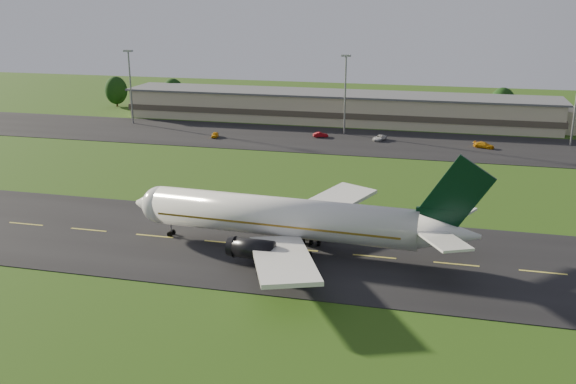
% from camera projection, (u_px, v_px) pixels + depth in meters
% --- Properties ---
extents(ground, '(360.00, 360.00, 0.00)m').
position_uv_depth(ground, '(224.00, 243.00, 93.72)').
color(ground, '#264310').
rests_on(ground, ground).
extents(taxiway, '(220.00, 30.00, 0.10)m').
position_uv_depth(taxiway, '(224.00, 243.00, 93.70)').
color(taxiway, black).
rests_on(taxiway, ground).
extents(apron, '(260.00, 30.00, 0.10)m').
position_uv_depth(apron, '(319.00, 139.00, 160.50)').
color(apron, black).
rests_on(apron, ground).
extents(airliner, '(51.30, 42.12, 15.57)m').
position_uv_depth(airliner, '(288.00, 218.00, 90.09)').
color(airliner, white).
rests_on(airliner, ground).
extents(terminal, '(145.00, 16.00, 8.40)m').
position_uv_depth(terminal, '(358.00, 109.00, 180.31)').
color(terminal, '#BFB492').
rests_on(terminal, ground).
extents(light_mast_west, '(2.40, 1.20, 20.35)m').
position_uv_depth(light_mast_west, '(130.00, 78.00, 176.77)').
color(light_mast_west, gray).
rests_on(light_mast_west, ground).
extents(light_mast_centre, '(2.40, 1.20, 20.35)m').
position_uv_depth(light_mast_centre, '(345.00, 85.00, 163.04)').
color(light_mast_centre, gray).
rests_on(light_mast_centre, ground).
extents(tree_line, '(196.08, 8.96, 9.95)m').
position_uv_depth(tree_line, '(444.00, 103.00, 183.62)').
color(tree_line, black).
rests_on(tree_line, ground).
extents(service_vehicle_a, '(2.16, 3.93, 1.27)m').
position_uv_depth(service_vehicle_a, '(215.00, 135.00, 162.53)').
color(service_vehicle_a, '#E3A00D').
rests_on(service_vehicle_a, apron).
extents(service_vehicle_b, '(4.03, 2.67, 1.25)m').
position_uv_depth(service_vehicle_b, '(321.00, 135.00, 162.69)').
color(service_vehicle_b, maroon).
rests_on(service_vehicle_b, apron).
extents(service_vehicle_c, '(3.56, 5.10, 1.29)m').
position_uv_depth(service_vehicle_c, '(380.00, 138.00, 159.19)').
color(service_vehicle_c, silver).
rests_on(service_vehicle_c, apron).
extents(service_vehicle_d, '(5.17, 3.44, 1.39)m').
position_uv_depth(service_vehicle_d, '(484.00, 145.00, 151.20)').
color(service_vehicle_d, '#EEA10E').
rests_on(service_vehicle_d, apron).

